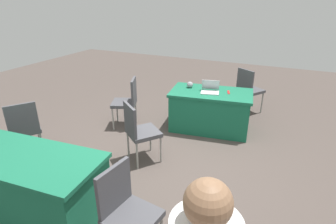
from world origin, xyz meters
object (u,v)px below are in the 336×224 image
at_px(chair_by_pillar, 24,127).
at_px(chair_near_front, 248,88).
at_px(chair_tucked_right, 139,129).
at_px(chair_tucked_left, 126,209).
at_px(chair_aisle, 128,100).
at_px(yarn_ball, 190,85).
at_px(laptop_silver, 210,90).
at_px(table_mid_left, 31,184).
at_px(scissors_red, 229,92).
at_px(table_foreground, 210,110).

bearing_deg(chair_by_pillar, chair_near_front, -6.56).
distance_m(chair_tucked_right, chair_by_pillar, 1.74).
height_order(chair_tucked_left, chair_by_pillar, chair_tucked_left).
height_order(chair_tucked_left, chair_aisle, chair_tucked_left).
height_order(chair_aisle, yarn_ball, chair_aisle).
bearing_deg(yarn_ball, laptop_silver, 167.11).
height_order(table_mid_left, chair_near_front, chair_near_front).
bearing_deg(table_mid_left, chair_tucked_right, -112.60).
distance_m(chair_tucked_right, laptop_silver, 1.63).
xyz_separation_m(chair_aisle, scissors_red, (-1.76, -0.63, 0.20)).
distance_m(table_foreground, chair_aisle, 1.57).
bearing_deg(yarn_ball, chair_tucked_left, 99.71).
bearing_deg(chair_by_pillar, table_mid_left, -93.65).
relative_size(table_foreground, chair_aisle, 1.65).
bearing_deg(chair_aisle, chair_near_front, -73.32).
height_order(table_mid_left, chair_tucked_right, chair_tucked_right).
relative_size(table_foreground, laptop_silver, 4.17).
xyz_separation_m(table_mid_left, chair_by_pillar, (1.02, -0.78, 0.17)).
bearing_deg(chair_aisle, table_mid_left, 162.44).
bearing_deg(chair_tucked_left, chair_aisle, -140.01).
relative_size(table_foreground, yarn_ball, 13.59).
relative_size(yarn_ball, scissors_red, 0.64).
height_order(table_foreground, chair_tucked_left, chair_tucked_left).
bearing_deg(chair_by_pillar, scissors_red, -14.70).
xyz_separation_m(table_foreground, scissors_red, (-0.29, -0.09, 0.37)).
relative_size(chair_tucked_left, chair_by_pillar, 1.02).
distance_m(table_foreground, chair_by_pillar, 3.14).
bearing_deg(yarn_ball, chair_near_front, -132.79).
height_order(chair_near_front, chair_aisle, chair_near_front).
bearing_deg(table_mid_left, yarn_ball, -104.91).
xyz_separation_m(chair_near_front, chair_tucked_left, (0.42, 4.07, -0.00)).
height_order(chair_aisle, scissors_red, chair_aisle).
bearing_deg(chair_tucked_right, chair_tucked_left, -25.98).
xyz_separation_m(chair_near_front, chair_aisle, (1.96, 1.62, -0.02)).
xyz_separation_m(chair_tucked_left, scissors_red, (-0.21, -3.08, 0.19)).
distance_m(chair_tucked_left, chair_aisle, 2.90).
relative_size(chair_near_front, chair_aisle, 1.02).
height_order(chair_tucked_left, yarn_ball, chair_tucked_left).
distance_m(table_mid_left, chair_by_pillar, 1.30).
distance_m(chair_near_front, scissors_red, 1.03).
bearing_deg(chair_aisle, table_foreground, -92.48).
distance_m(chair_tucked_left, yarn_ball, 3.11).
bearing_deg(table_foreground, chair_by_pillar, 43.83).
height_order(chair_near_front, chair_by_pillar, chair_near_front).
height_order(table_mid_left, laptop_silver, laptop_silver).
relative_size(table_mid_left, chair_aisle, 1.87).
xyz_separation_m(table_foreground, chair_tucked_right, (0.65, 1.52, 0.17)).
distance_m(chair_tucked_left, scissors_red, 3.09).
bearing_deg(table_mid_left, chair_aisle, -84.78).
relative_size(table_foreground, scissors_red, 8.70).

